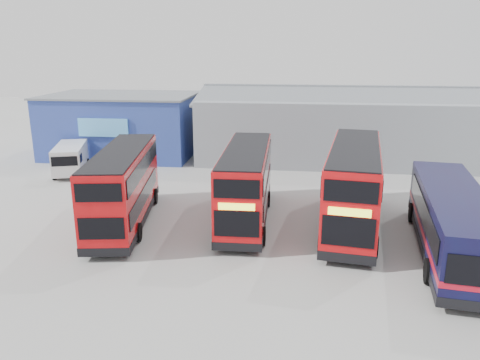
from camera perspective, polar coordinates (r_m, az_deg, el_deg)
ground_plane at (r=22.01m, az=4.55°, el=-8.23°), size 120.00×120.00×0.00m
office_block at (r=41.30m, az=-14.10°, el=6.59°), size 12.30×8.32×5.12m
maintenance_shed at (r=41.22m, az=17.16°, el=6.37°), size 30.50×12.00×5.89m
double_decker_left at (r=24.87m, az=-14.02°, el=-0.95°), size 3.65×9.55×3.95m
double_decker_centre at (r=24.62m, az=0.73°, el=-0.64°), size 2.53×9.38×3.94m
double_decker_right at (r=24.32m, az=13.60°, el=-0.92°), size 3.80×10.30×4.27m
single_decker_blue at (r=22.74m, az=24.36°, el=-4.86°), size 3.91×11.17×2.97m
panel_van at (r=36.28m, az=-19.97°, el=2.56°), size 3.25×5.13×2.10m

